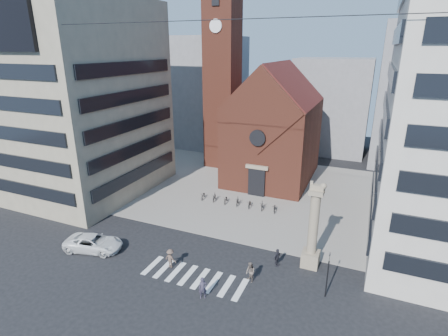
% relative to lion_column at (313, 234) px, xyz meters
% --- Properties ---
extents(ground, '(120.00, 120.00, 0.00)m').
position_rel_lion_column_xyz_m(ground, '(-10.01, -3.00, -3.46)').
color(ground, black).
rests_on(ground, ground).
extents(piazza, '(46.00, 30.00, 0.05)m').
position_rel_lion_column_xyz_m(piazza, '(-10.01, 16.00, -3.43)').
color(piazza, gray).
rests_on(piazza, ground).
extents(zebra_crossing, '(10.20, 3.20, 0.01)m').
position_rel_lion_column_xyz_m(zebra_crossing, '(-9.46, -6.00, -3.45)').
color(zebra_crossing, white).
rests_on(zebra_crossing, ground).
extents(church, '(12.00, 16.65, 18.00)m').
position_rel_lion_column_xyz_m(church, '(-10.01, 22.04, 4.53)').
color(church, brown).
rests_on(church, ground).
extents(campanile, '(5.50, 5.50, 31.20)m').
position_rel_lion_column_xyz_m(campanile, '(-20.01, 25.00, 12.28)').
color(campanile, brown).
rests_on(campanile, ground).
extents(building_left, '(18.00, 20.00, 26.00)m').
position_rel_lion_column_xyz_m(building_left, '(-34.01, 7.00, 9.54)').
color(building_left, gray).
rests_on(building_left, ground).
extents(bg_block_left, '(16.00, 14.00, 22.00)m').
position_rel_lion_column_xyz_m(bg_block_left, '(-30.01, 37.00, 7.54)').
color(bg_block_left, gray).
rests_on(bg_block_left, ground).
extents(bg_block_mid, '(14.00, 12.00, 18.00)m').
position_rel_lion_column_xyz_m(bg_block_mid, '(-4.01, 42.00, 5.54)').
color(bg_block_mid, gray).
rests_on(bg_block_mid, ground).
extents(bg_block_right, '(16.00, 14.00, 24.00)m').
position_rel_lion_column_xyz_m(bg_block_right, '(11.99, 39.00, 8.54)').
color(bg_block_right, gray).
rests_on(bg_block_right, ground).
extents(lion_column, '(1.63, 1.60, 8.68)m').
position_rel_lion_column_xyz_m(lion_column, '(0.00, 0.00, 0.00)').
color(lion_column, tan).
rests_on(lion_column, ground).
extents(traffic_light, '(0.13, 0.16, 4.30)m').
position_rel_lion_column_xyz_m(traffic_light, '(1.99, -4.00, -1.17)').
color(traffic_light, black).
rests_on(traffic_light, ground).
extents(white_car, '(6.34, 4.00, 1.63)m').
position_rel_lion_column_xyz_m(white_car, '(-21.11, -6.09, -2.64)').
color(white_car, white).
rests_on(white_car, ground).
extents(pedestrian_0, '(0.85, 0.77, 1.94)m').
position_rel_lion_column_xyz_m(pedestrian_0, '(-7.45, -8.21, -2.49)').
color(pedestrian_0, '#322E40').
rests_on(pedestrian_0, ground).
extents(pedestrian_1, '(1.18, 1.15, 1.92)m').
position_rel_lion_column_xyz_m(pedestrian_1, '(-4.51, -4.59, -2.50)').
color(pedestrian_1, '#62564E').
rests_on(pedestrian_1, ground).
extents(pedestrian_2, '(0.73, 1.15, 1.81)m').
position_rel_lion_column_xyz_m(pedestrian_2, '(-2.95, -1.31, -2.55)').
color(pedestrian_2, '#26252C').
rests_on(pedestrian_2, ground).
extents(pedestrian_3, '(1.33, 0.88, 1.92)m').
position_rel_lion_column_xyz_m(pedestrian_3, '(-12.21, -5.52, -2.50)').
color(pedestrian_3, brown).
rests_on(pedestrian_3, ground).
extents(scooter_0, '(1.00, 1.90, 0.95)m').
position_rel_lion_column_xyz_m(scooter_0, '(-16.42, 9.91, -2.93)').
color(scooter_0, black).
rests_on(scooter_0, piazza).
extents(scooter_1, '(0.85, 1.82, 1.06)m').
position_rel_lion_column_xyz_m(scooter_1, '(-14.72, 9.91, -2.88)').
color(scooter_1, black).
rests_on(scooter_1, piazza).
extents(scooter_2, '(1.00, 1.90, 0.95)m').
position_rel_lion_column_xyz_m(scooter_2, '(-13.02, 9.91, -2.93)').
color(scooter_2, black).
rests_on(scooter_2, piazza).
extents(scooter_3, '(0.85, 1.82, 1.06)m').
position_rel_lion_column_xyz_m(scooter_3, '(-11.33, 9.91, -2.88)').
color(scooter_3, black).
rests_on(scooter_3, piazza).
extents(scooter_4, '(1.00, 1.90, 0.95)m').
position_rel_lion_column_xyz_m(scooter_4, '(-9.63, 9.91, -2.93)').
color(scooter_4, black).
rests_on(scooter_4, piazza).
extents(scooter_5, '(0.85, 1.82, 1.06)m').
position_rel_lion_column_xyz_m(scooter_5, '(-7.93, 9.91, -2.88)').
color(scooter_5, black).
rests_on(scooter_5, piazza).
extents(scooter_6, '(1.00, 1.90, 0.95)m').
position_rel_lion_column_xyz_m(scooter_6, '(-6.23, 9.91, -2.93)').
color(scooter_6, black).
rests_on(scooter_6, piazza).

